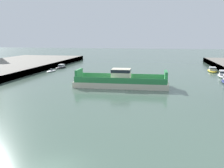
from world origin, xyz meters
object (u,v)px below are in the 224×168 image
at_px(chain_ferry, 121,81).
at_px(moored_boat_mid_right, 61,67).
at_px(moored_boat_near_left, 223,74).
at_px(moored_boat_far_left, 51,71).
at_px(moored_boat_far_right, 212,70).

distance_m(chain_ferry, moored_boat_mid_right, 35.40).
bearing_deg(chain_ferry, moored_boat_near_left, 36.19).
xyz_separation_m(moored_boat_far_left, moored_boat_far_right, (45.08, 8.56, 0.29)).
height_order(chain_ferry, moored_boat_far_right, chain_ferry).
relative_size(chain_ferry, moored_boat_far_right, 2.52).
xyz_separation_m(moored_boat_near_left, moored_boat_far_left, (-45.63, 0.96, -0.40)).
bearing_deg(moored_boat_mid_right, moored_boat_far_right, -0.40).
height_order(moored_boat_near_left, moored_boat_far_left, moored_boat_near_left).
height_order(moored_boat_far_left, moored_boat_far_right, moored_boat_far_right).
relative_size(chain_ferry, moored_boat_mid_right, 3.03).
distance_m(moored_boat_mid_right, moored_boat_far_right, 45.70).
xyz_separation_m(moored_boat_near_left, moored_boat_mid_right, (-46.25, 9.84, -0.20)).
relative_size(chain_ferry, moored_boat_near_left, 2.58).
xyz_separation_m(chain_ferry, moored_boat_mid_right, (-23.34, 26.60, -0.67)).
relative_size(moored_boat_mid_right, moored_boat_far_left, 1.23).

